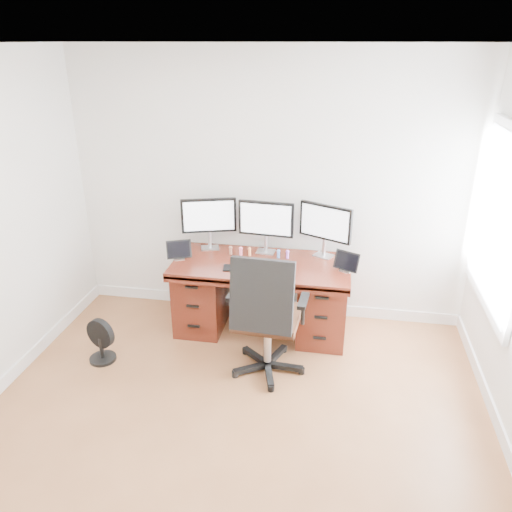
% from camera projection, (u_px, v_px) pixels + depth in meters
% --- Properties ---
extents(ground, '(4.50, 4.50, 0.00)m').
position_uv_depth(ground, '(219.00, 466.00, 3.46)').
color(ground, '#925D38').
rests_on(ground, ground).
extents(back_wall, '(4.00, 0.10, 2.70)m').
position_uv_depth(back_wall, '(269.00, 190.00, 4.96)').
color(back_wall, white).
rests_on(back_wall, ground).
extents(desk, '(1.70, 0.80, 0.75)m').
position_uv_depth(desk, '(262.00, 293.00, 4.95)').
color(desk, '#4C190F').
rests_on(desk, ground).
extents(office_chair, '(0.68, 0.66, 1.17)m').
position_uv_depth(office_chair, '(266.00, 336.00, 4.28)').
color(office_chair, black).
rests_on(office_chair, ground).
extents(floor_fan, '(0.29, 0.24, 0.42)m').
position_uv_depth(floor_fan, '(101.00, 341.00, 4.53)').
color(floor_fan, black).
rests_on(floor_fan, ground).
extents(monitor_left, '(0.54, 0.20, 0.53)m').
position_uv_depth(monitor_left, '(209.00, 217.00, 4.99)').
color(monitor_left, silver).
rests_on(monitor_left, desk).
extents(monitor_center, '(0.55, 0.15, 0.53)m').
position_uv_depth(monitor_center, '(266.00, 221.00, 4.90)').
color(monitor_center, silver).
rests_on(monitor_center, desk).
extents(monitor_right, '(0.51, 0.27, 0.53)m').
position_uv_depth(monitor_right, '(325.00, 224.00, 4.81)').
color(monitor_right, silver).
rests_on(monitor_right, desk).
extents(tablet_left, '(0.25, 0.16, 0.19)m').
position_uv_depth(tablet_left, '(179.00, 251.00, 4.84)').
color(tablet_left, silver).
rests_on(tablet_left, desk).
extents(tablet_right, '(0.24, 0.17, 0.19)m').
position_uv_depth(tablet_right, '(346.00, 263.00, 4.58)').
color(tablet_right, silver).
rests_on(tablet_right, desk).
extents(keyboard, '(0.31, 0.16, 0.01)m').
position_uv_depth(keyboard, '(255.00, 271.00, 4.61)').
color(keyboard, white).
rests_on(keyboard, desk).
extents(trackpad, '(0.13, 0.13, 0.01)m').
position_uv_depth(trackpad, '(282.00, 271.00, 4.61)').
color(trackpad, '#BABDC2').
rests_on(trackpad, desk).
extents(drawing_tablet, '(0.25, 0.18, 0.01)m').
position_uv_depth(drawing_tablet, '(235.00, 268.00, 4.67)').
color(drawing_tablet, black).
rests_on(drawing_tablet, desk).
extents(phone, '(0.15, 0.11, 0.01)m').
position_uv_depth(phone, '(261.00, 265.00, 4.73)').
color(phone, black).
rests_on(phone, desk).
extents(figurine_brown, '(0.04, 0.04, 0.09)m').
position_uv_depth(figurine_brown, '(231.00, 250.00, 4.96)').
color(figurine_brown, '#8C5743').
rests_on(figurine_brown, desk).
extents(figurine_pink, '(0.04, 0.04, 0.09)m').
position_uv_depth(figurine_pink, '(241.00, 251.00, 4.94)').
color(figurine_pink, pink).
rests_on(figurine_pink, desk).
extents(figurine_orange, '(0.04, 0.04, 0.09)m').
position_uv_depth(figurine_orange, '(250.00, 251.00, 4.93)').
color(figurine_orange, '#E37F44').
rests_on(figurine_orange, desk).
extents(figurine_blue, '(0.04, 0.04, 0.09)m').
position_uv_depth(figurine_blue, '(278.00, 253.00, 4.88)').
color(figurine_blue, '#5184D9').
rests_on(figurine_blue, desk).
extents(figurine_purple, '(0.04, 0.04, 0.09)m').
position_uv_depth(figurine_purple, '(287.00, 254.00, 4.87)').
color(figurine_purple, '#AD5DDC').
rests_on(figurine_purple, desk).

